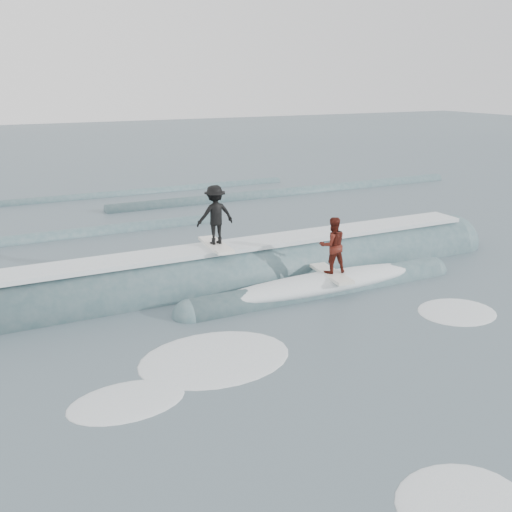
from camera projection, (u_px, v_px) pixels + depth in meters
name	position (u px, v px, depth m)	size (l,w,h in m)	color
ground	(343.00, 351.00, 14.21)	(160.00, 160.00, 0.00)	#3F505C
breaking_wave	(252.00, 279.00, 19.13)	(20.77, 3.99, 2.43)	#38585F
surfer_black	(215.00, 217.00, 18.19)	(1.23, 2.02, 2.00)	white
surfer_red	(332.00, 248.00, 17.85)	(0.97, 2.04, 1.89)	silver
whitewater	(361.00, 371.00, 13.27)	(12.72, 8.38, 0.10)	white
far_swells	(161.00, 208.00, 29.64)	(39.62, 8.65, 0.80)	#38585F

